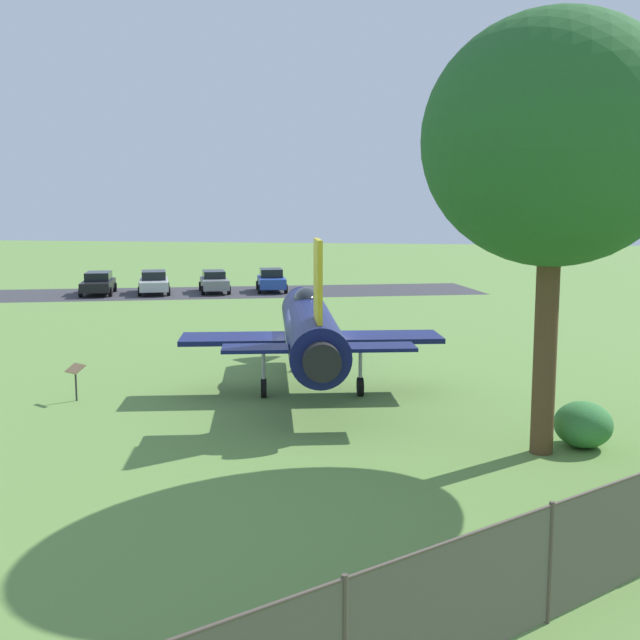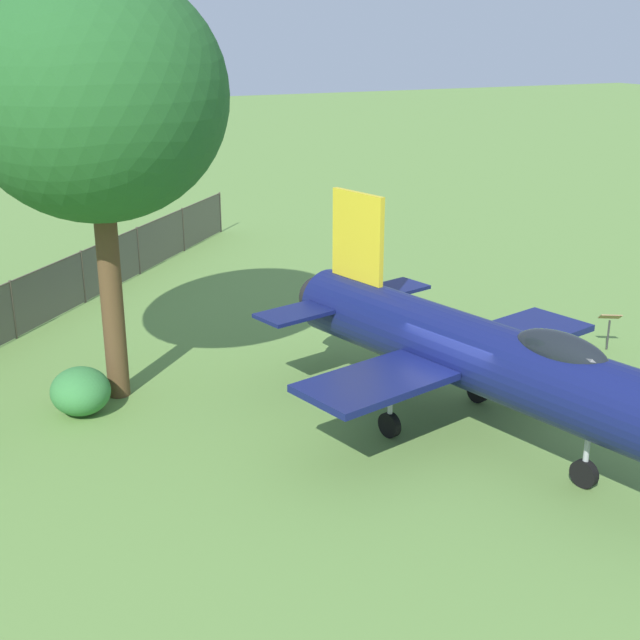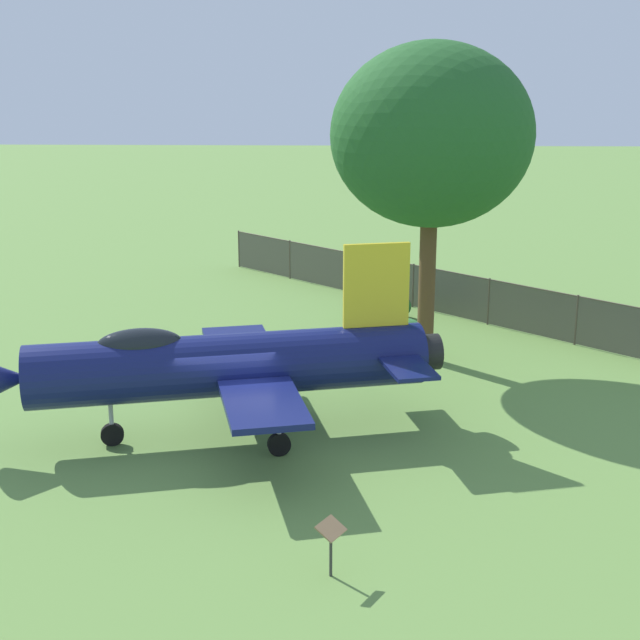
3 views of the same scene
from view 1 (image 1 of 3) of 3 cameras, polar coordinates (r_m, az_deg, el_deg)
ground_plane at (r=26.37m, az=-0.69°, el=-4.97°), size 200.00×200.00×0.00m
parking_strip at (r=55.72m, az=-9.65°, el=1.93°), size 20.66×41.50×0.00m
display_jet at (r=26.36m, az=-0.74°, el=-0.43°), size 12.32×8.52×5.11m
shade_tree at (r=19.67m, az=16.42°, el=12.18°), size 6.52×6.17×10.47m
shrub_near_fence at (r=21.16m, az=18.35°, el=-7.12°), size 1.61×1.45×1.15m
info_plaque at (r=25.77m, az=-17.13°, el=-3.71°), size 0.64×0.72×1.14m
parked_car_blue at (r=55.91m, az=-3.51°, el=2.88°), size 4.39×2.92×1.59m
parked_car_gray at (r=55.72m, az=-7.60°, el=2.77°), size 4.85×3.29×1.49m
parked_car_silver at (r=55.83m, az=-11.82°, el=2.69°), size 5.16×3.55×1.53m
parked_car_black at (r=56.17m, az=-15.62°, el=2.58°), size 5.12×3.35×1.50m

